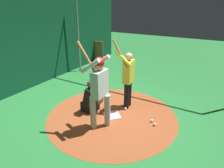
{
  "coord_description": "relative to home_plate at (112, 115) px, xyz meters",
  "views": [
    {
      "loc": [
        2.36,
        -4.05,
        2.92
      ],
      "look_at": [
        0.0,
        0.0,
        0.95
      ],
      "focal_mm": 31.63,
      "sensor_mm": 36.0,
      "label": 1
    }
  ],
  "objects": [
    {
      "name": "catcher",
      "position": [
        -0.65,
        -0.05,
        0.36
      ],
      "size": [
        0.58,
        0.4,
        0.95
      ],
      "color": "black",
      "rests_on": "ground"
    },
    {
      "name": "visitor",
      "position": [
        0.13,
        0.67,
        0.94
      ],
      "size": [
        0.55,
        0.53,
        2.02
      ],
      "rotation": [
        0.0,
        0.0,
        0.11
      ],
      "color": "black",
      "rests_on": "ground"
    },
    {
      "name": "bat_rack",
      "position": [
        -3.38,
        4.29,
        0.48
      ],
      "size": [
        0.7,
        0.2,
        1.05
      ],
      "color": "olive",
      "rests_on": "ground"
    },
    {
      "name": "dirt_circle",
      "position": [
        0.0,
        0.0,
        -0.01
      ],
      "size": [
        3.54,
        3.54,
        0.01
      ],
      "primitive_type": "cylinder",
      "color": "#9E4C28",
      "rests_on": "ground"
    },
    {
      "name": "baseball_1",
      "position": [
        1.18,
        0.13,
        0.03
      ],
      "size": [
        0.07,
        0.07,
        0.07
      ],
      "primitive_type": "sphere",
      "color": "white",
      "rests_on": "dirt_circle"
    },
    {
      "name": "baseball_2",
      "position": [
        1.06,
        0.25,
        0.03
      ],
      "size": [
        0.07,
        0.07,
        0.07
      ],
      "primitive_type": "sphere",
      "color": "white",
      "rests_on": "dirt_circle"
    },
    {
      "name": "back_wall",
      "position": [
        -3.63,
        0.0,
        1.71
      ],
      "size": [
        0.23,
        11.93,
        3.42
      ],
      "color": "#0F472D",
      "rests_on": "ground"
    },
    {
      "name": "baseball_0",
      "position": [
        0.18,
        0.47,
        0.03
      ],
      "size": [
        0.07,
        0.07,
        0.07
      ],
      "primitive_type": "sphere",
      "color": "white",
      "rests_on": "dirt_circle"
    },
    {
      "name": "ground_plane",
      "position": [
        0.0,
        0.0,
        -0.01
      ],
      "size": [
        27.93,
        27.93,
        0.0
      ],
      "primitive_type": "plane",
      "color": "#287A38"
    },
    {
      "name": "home_plate",
      "position": [
        0.0,
        0.0,
        0.0
      ],
      "size": [
        0.59,
        0.59,
        0.01
      ],
      "primitive_type": "cube",
      "rotation": [
        0.0,
        0.0,
        0.79
      ],
      "color": "white",
      "rests_on": "dirt_circle"
    },
    {
      "name": "batter",
      "position": [
        -0.01,
        -0.58,
        1.09
      ],
      "size": [
        0.68,
        0.49,
        2.13
      ],
      "color": "#B3B3B7",
      "rests_on": "ground"
    },
    {
      "name": "cage_frame",
      "position": [
        0.0,
        0.0,
        2.35
      ],
      "size": [
        6.44,
        5.27,
        3.35
      ],
      "color": "gray",
      "rests_on": "ground"
    }
  ]
}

